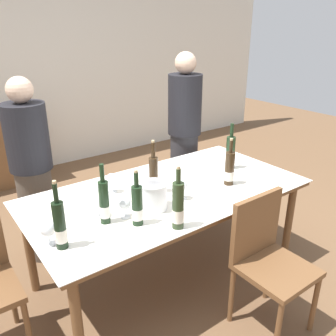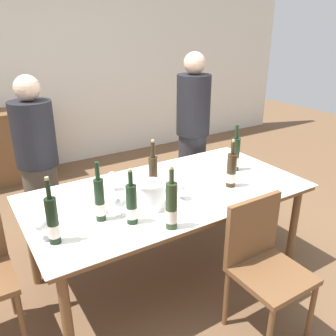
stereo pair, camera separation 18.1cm
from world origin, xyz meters
name	(u,v)px [view 1 (the left image)]	position (x,y,z in m)	size (l,w,h in m)	color
ground_plane	(168,272)	(0.00, 0.00, 0.00)	(12.00, 12.00, 0.00)	brown
back_wall	(33,63)	(0.00, 2.89, 1.40)	(8.00, 0.10, 2.80)	silver
dining_table	(168,198)	(0.00, 0.00, 0.67)	(2.05, 1.05, 0.73)	brown
ice_bucket	(154,195)	(-0.23, -0.16, 0.83)	(0.18, 0.18, 0.18)	white
wine_bottle_0	(230,153)	(0.68, 0.04, 0.87)	(0.08, 0.08, 0.39)	black
wine_bottle_1	(137,206)	(-0.43, -0.26, 0.85)	(0.07, 0.07, 0.36)	black
wine_bottle_2	(104,203)	(-0.58, -0.13, 0.87)	(0.06, 0.06, 0.39)	black
wine_bottle_3	(60,226)	(-0.89, -0.23, 0.87)	(0.07, 0.07, 0.40)	black
wine_bottle_4	(154,175)	(-0.10, 0.04, 0.87)	(0.07, 0.07, 0.40)	#332314
wine_bottle_5	(178,207)	(-0.25, -0.44, 0.87)	(0.07, 0.07, 0.40)	#28381E
wine_bottle_6	(229,169)	(0.44, -0.18, 0.85)	(0.07, 0.07, 0.37)	#332314
wine_glass_0	(112,179)	(-0.34, 0.22, 0.83)	(0.08, 0.08, 0.15)	white
wine_glass_1	(182,186)	(0.00, -0.16, 0.83)	(0.08, 0.08, 0.14)	white
wine_glass_2	(125,204)	(-0.45, -0.15, 0.82)	(0.08, 0.08, 0.14)	white
wine_glass_3	(98,203)	(-0.58, -0.04, 0.83)	(0.09, 0.09, 0.14)	white
wine_glass_4	(48,230)	(-0.94, -0.16, 0.82)	(0.08, 0.08, 0.14)	white
chair_near_front	(267,254)	(0.22, -0.76, 0.52)	(0.42, 0.42, 0.89)	brown
person_host	(33,174)	(-0.72, 0.85, 0.76)	(0.33, 0.33, 1.52)	#51473D
person_guest_left	(184,136)	(0.78, 0.78, 0.82)	(0.33, 0.33, 1.63)	#2D2D33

